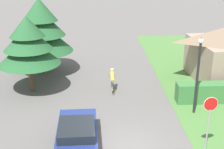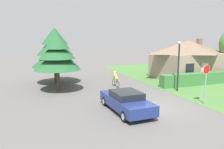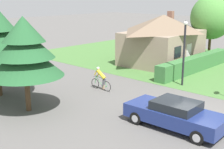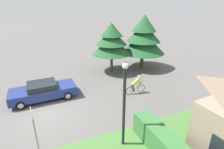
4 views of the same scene
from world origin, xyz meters
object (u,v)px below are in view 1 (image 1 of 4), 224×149
object	(u,v)px
stop_sign	(209,115)
street_lamp	(198,70)
conifer_tall_far	(41,29)
conifer_tall_near	(28,44)
cyclist	(112,81)
sedan_left_lane	(77,137)

from	to	relation	value
stop_sign	street_lamp	xyz separation A→B (m)	(0.64, 3.94, 0.65)
conifer_tall_far	conifer_tall_near	bearing A→B (deg)	-93.25
cyclist	conifer_tall_far	world-z (taller)	conifer_tall_far
sedan_left_lane	cyclist	distance (m)	7.06
sedan_left_lane	conifer_tall_near	xyz separation A→B (m)	(-3.40, 6.98, 2.59)
stop_sign	conifer_tall_near	size ratio (longest dim) A/B	0.56
cyclist	conifer_tall_far	bearing A→B (deg)	52.42
street_lamp	conifer_tall_near	world-z (taller)	conifer_tall_near
conifer_tall_far	cyclist	bearing A→B (deg)	-36.49
cyclist	conifer_tall_far	size ratio (longest dim) A/B	0.31
street_lamp	conifer_tall_near	bearing A→B (deg)	160.20
sedan_left_lane	cyclist	size ratio (longest dim) A/B	2.72
cyclist	conifer_tall_near	size ratio (longest dim) A/B	0.35
sedan_left_lane	stop_sign	xyz separation A→B (m)	(5.85, -0.52, 1.28)
conifer_tall_near	sedan_left_lane	bearing A→B (deg)	-64.05
sedan_left_lane	conifer_tall_far	distance (m)	11.40
cyclist	conifer_tall_near	bearing A→B (deg)	86.79
stop_sign	sedan_left_lane	bearing A→B (deg)	-10.71
sedan_left_lane	stop_sign	bearing A→B (deg)	-96.89
conifer_tall_near	conifer_tall_far	world-z (taller)	conifer_tall_far
stop_sign	conifer_tall_far	size ratio (longest dim) A/B	0.49
sedan_left_lane	street_lamp	xyz separation A→B (m)	(6.49, 3.42, 1.93)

